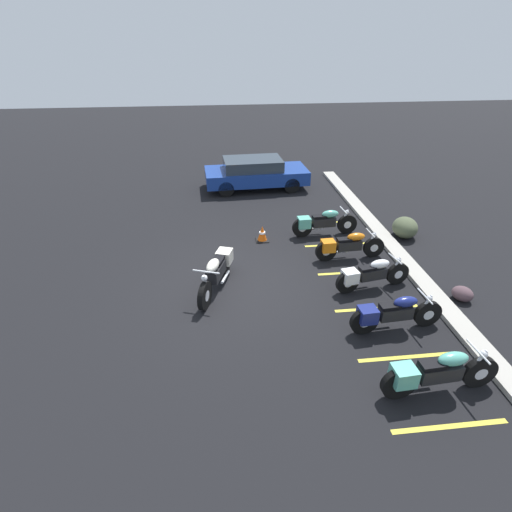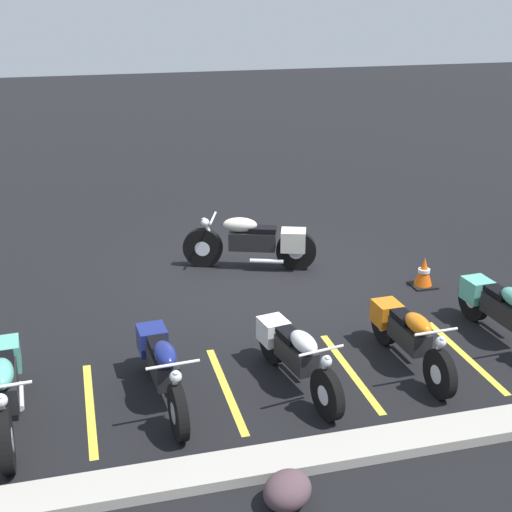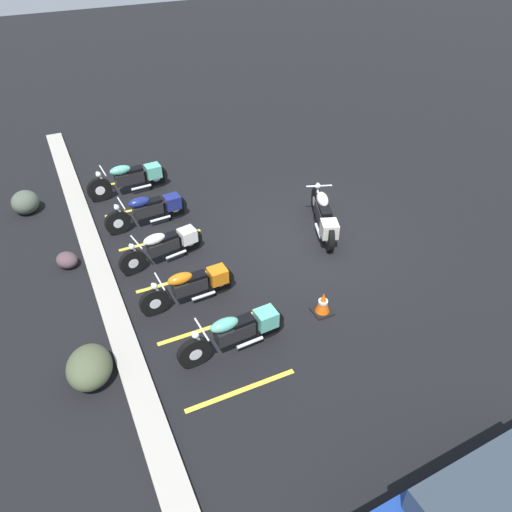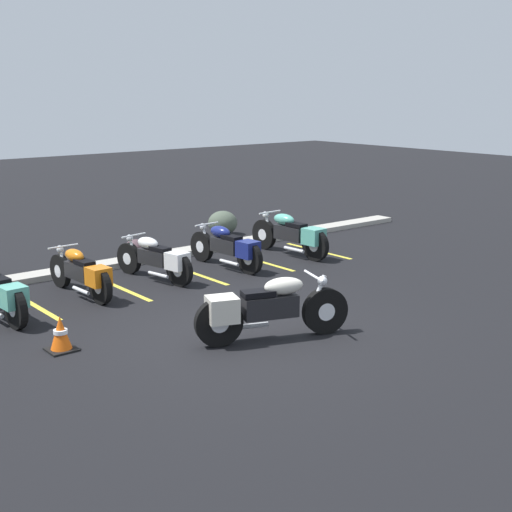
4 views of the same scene
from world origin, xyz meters
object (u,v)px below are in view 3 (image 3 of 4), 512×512
(parked_bike_4, at_px, (132,178))
(parked_bike_3, at_px, (150,209))
(landscape_rock_1, at_px, (89,367))
(traffic_cone, at_px, (323,303))
(motorcycle_cream_featured, at_px, (324,216))
(parked_bike_1, at_px, (192,285))
(parked_bike_0, at_px, (238,331))
(landscape_rock_0, at_px, (25,202))
(landscape_rock_2, at_px, (67,260))
(parked_bike_2, at_px, (166,245))

(parked_bike_4, bearing_deg, parked_bike_3, 87.92)
(parked_bike_3, relative_size, landscape_rock_1, 2.26)
(parked_bike_4, relative_size, landscape_rock_1, 2.40)
(traffic_cone, bearing_deg, motorcycle_cream_featured, -30.85)
(parked_bike_3, bearing_deg, parked_bike_4, -92.57)
(motorcycle_cream_featured, xyz_separation_m, parked_bike_3, (2.20, 3.84, -0.04))
(parked_bike_1, height_order, traffic_cone, parked_bike_1)
(parked_bike_0, height_order, landscape_rock_0, parked_bike_0)
(parked_bike_4, bearing_deg, parked_bike_1, 87.13)
(motorcycle_cream_featured, xyz_separation_m, traffic_cone, (-2.53, 1.51, -0.26))
(parked_bike_0, xyz_separation_m, landscape_rock_0, (6.90, 3.25, -0.15))
(parked_bike_0, xyz_separation_m, landscape_rock_2, (3.99, 2.61, -0.28))
(parked_bike_2, bearing_deg, parked_bike_0, 87.43)
(landscape_rock_1, bearing_deg, parked_bike_3, -27.65)
(parked_bike_4, bearing_deg, traffic_cone, 106.52)
(motorcycle_cream_featured, xyz_separation_m, parked_bike_4, (4.02, 3.88, -0.02))
(parked_bike_1, bearing_deg, landscape_rock_0, -63.88)
(parked_bike_0, relative_size, parked_bike_3, 1.01)
(parked_bike_2, relative_size, traffic_cone, 4.07)
(parked_bike_2, height_order, traffic_cone, parked_bike_2)
(parked_bike_1, xyz_separation_m, parked_bike_4, (5.09, 0.05, 0.04))
(parked_bike_1, bearing_deg, parked_bike_3, -92.72)
(parked_bike_3, bearing_deg, parked_bike_0, 90.04)
(parked_bike_0, height_order, parked_bike_3, parked_bike_0)
(parked_bike_4, xyz_separation_m, landscape_rock_1, (-6.31, 2.31, -0.16))
(parked_bike_3, xyz_separation_m, landscape_rock_1, (-4.49, 2.35, -0.13))
(landscape_rock_1, bearing_deg, landscape_rock_0, 4.88)
(parked_bike_3, height_order, landscape_rock_2, parked_bike_3)
(landscape_rock_1, distance_m, landscape_rock_2, 3.59)
(parked_bike_0, distance_m, landscape_rock_0, 7.63)
(parked_bike_0, relative_size, landscape_rock_0, 2.94)
(parked_bike_0, xyz_separation_m, traffic_cone, (0.18, -1.99, -0.22))
(motorcycle_cream_featured, height_order, landscape_rock_0, motorcycle_cream_featured)
(parked_bike_1, distance_m, parked_bike_2, 1.61)
(landscape_rock_2, bearing_deg, parked_bike_0, -146.87)
(parked_bike_4, distance_m, landscape_rock_2, 3.53)
(parked_bike_1, bearing_deg, traffic_cone, 145.12)
(parked_bike_0, height_order, parked_bike_1, parked_bike_0)
(parked_bike_1, xyz_separation_m, landscape_rock_2, (2.36, 2.27, -0.26))
(parked_bike_3, height_order, landscape_rock_1, parked_bike_3)
(parked_bike_0, height_order, landscape_rock_1, parked_bike_0)
(landscape_rock_1, bearing_deg, parked_bike_4, -20.11)
(parked_bike_4, height_order, traffic_cone, parked_bike_4)
(parked_bike_0, relative_size, parked_bike_4, 0.95)
(parked_bike_1, bearing_deg, motorcycle_cream_featured, -167.24)
(motorcycle_cream_featured, distance_m, parked_bike_1, 3.98)
(parked_bike_1, relative_size, landscape_rock_0, 2.81)
(parked_bike_1, height_order, parked_bike_4, parked_bike_4)
(parked_bike_4, relative_size, traffic_cone, 4.51)
(landscape_rock_0, distance_m, landscape_rock_1, 6.51)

